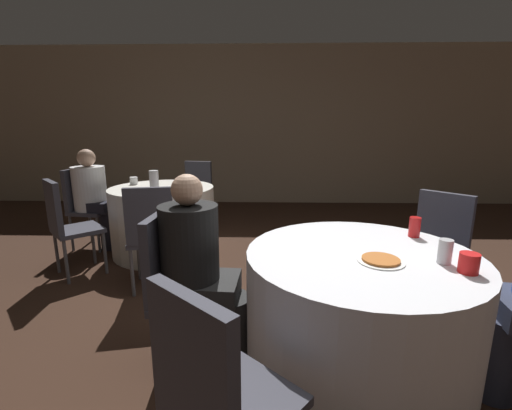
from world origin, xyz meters
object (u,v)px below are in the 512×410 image
chair_near_west (175,279)px  person_white_shirt (96,198)px  table_near (357,316)px  chair_far_west (84,201)px  pizza_plate_near (381,260)px  person_black_shirt (203,275)px  table_far (164,220)px  chair_near_northeast (437,244)px  chair_far_north (197,189)px  soda_can_silver (445,252)px  chair_near_southwest (214,390)px  chair_far_south (152,230)px  chair_far_southwest (65,220)px  bottle_far (154,182)px  soda_can_red (415,227)px

chair_near_west → person_white_shirt: person_white_shirt is taller
table_near → chair_far_west: 3.38m
chair_far_west → pizza_plate_near: 3.51m
person_black_shirt → table_far: bearing=-154.1°
chair_far_west → person_white_shirt: 0.17m
chair_near_northeast → pizza_plate_near: chair_near_northeast is taller
chair_far_north → person_black_shirt: 2.95m
person_black_shirt → soda_can_silver: (1.23, -0.18, 0.22)m
chair_near_southwest → soda_can_silver: size_ratio=7.64×
chair_near_southwest → chair_far_north: bearing=143.4°
chair_far_south → chair_near_southwest: bearing=-77.2°
table_far → chair_far_south: chair_far_south is taller
chair_near_west → soda_can_silver: 1.43m
chair_far_southwest → person_black_shirt: 1.95m
chair_far_southwest → person_white_shirt: bearing=143.6°
table_near → pizza_plate_near: size_ratio=5.33×
soda_can_silver → bottle_far: bottle_far is taller
chair_near_west → chair_far_southwest: (-1.34, 1.23, 0.00)m
chair_near_west → table_near: bearing=90.0°
chair_near_northeast → chair_far_north: same height
person_white_shirt → pizza_plate_near: person_white_shirt is taller
chair_far_north → bottle_far: (-0.15, -1.33, 0.31)m
chair_far_north → bottle_far: 1.38m
chair_far_north → pizza_plate_near: (1.53, -3.05, 0.20)m
chair_near_northeast → person_black_shirt: (-1.62, -0.65, 0.03)m
chair_far_north → person_white_shirt: (-1.01, -0.85, 0.04)m
chair_far_south → person_black_shirt: size_ratio=0.80×
chair_near_west → chair_far_west: same height
table_near → chair_far_southwest: 2.70m
chair_far_north → person_white_shirt: 1.32m
table_far → bottle_far: 0.61m
chair_far_west → soda_can_red: bearing=67.4°
chair_far_north → bottle_far: size_ratio=3.99×
chair_near_southwest → pizza_plate_near: 1.01m
chair_far_south → chair_far_southwest: (-0.90, 0.28, 0.00)m
table_far → chair_far_south: size_ratio=1.22×
person_black_shirt → bottle_far: (-0.76, 1.55, 0.28)m
chair_near_west → person_black_shirt: person_black_shirt is taller
table_far → person_black_shirt: 2.09m
chair_far_west → pizza_plate_near: bearing=58.8°
chair_far_north → bottle_far: bottle_far is taller
chair_near_northeast → chair_far_south: 2.25m
table_near → soda_can_silver: size_ratio=10.08×
chair_near_southwest → chair_far_southwest: (-1.69, 2.06, 0.00)m
chair_far_south → soda_can_silver: bearing=-42.9°
chair_near_southwest → person_white_shirt: size_ratio=0.81×
table_near → bottle_far: bottle_far is taller
person_white_shirt → person_black_shirt: 2.60m
table_far → chair_near_northeast: size_ratio=1.22×
table_far → chair_near_southwest: bearing=-70.3°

